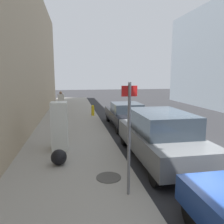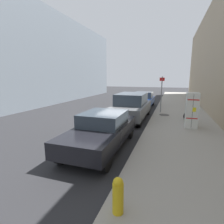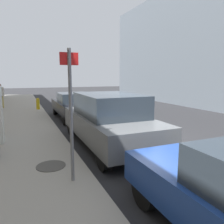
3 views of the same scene
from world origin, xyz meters
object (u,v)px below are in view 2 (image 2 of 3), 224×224
(discarded_refrigerator, at_px, (192,110))
(parked_hatchback_blue, at_px, (143,99))
(parked_suv_gray, at_px, (131,106))
(fire_hydrant, at_px, (118,195))
(trash_bag, at_px, (188,116))
(parked_sedan_dark, at_px, (102,130))
(street_sign_post, at_px, (161,93))

(discarded_refrigerator, height_order, parked_hatchback_blue, discarded_refrigerator)
(parked_hatchback_blue, height_order, parked_suv_gray, parked_suv_gray)
(discarded_refrigerator, distance_m, fire_hydrant, 7.31)
(parked_hatchback_blue, bearing_deg, discarded_refrigerator, 118.90)
(fire_hydrant, bearing_deg, discarded_refrigerator, -105.19)
(fire_hydrant, distance_m, parked_hatchback_blue, 13.56)
(fire_hydrant, relative_size, trash_bag, 1.49)
(discarded_refrigerator, relative_size, parked_suv_gray, 0.39)
(discarded_refrigerator, bearing_deg, fire_hydrant, 74.81)
(parked_sedan_dark, bearing_deg, parked_suv_gray, -90.00)
(street_sign_post, bearing_deg, parked_suv_gray, 52.69)
(parked_hatchback_blue, relative_size, parked_suv_gray, 0.86)
(discarded_refrigerator, xyz_separation_m, parked_sedan_dark, (3.55, 3.82, -0.32))
(parked_suv_gray, relative_size, parked_sedan_dark, 1.09)
(fire_hydrant, xyz_separation_m, parked_hatchback_blue, (1.64, -13.46, 0.20))
(discarded_refrigerator, bearing_deg, parked_suv_gray, -20.96)
(parked_suv_gray, bearing_deg, parked_sedan_dark, 90.00)
(street_sign_post, distance_m, trash_bag, 2.99)
(street_sign_post, relative_size, parked_hatchback_blue, 0.65)
(street_sign_post, xyz_separation_m, fire_hydrant, (0.12, 10.70, -1.11))
(fire_hydrant, height_order, trash_bag, fire_hydrant)
(parked_hatchback_blue, distance_m, parked_sedan_dark, 10.25)
(street_sign_post, bearing_deg, parked_sedan_dark, 76.80)
(street_sign_post, distance_m, fire_hydrant, 10.76)
(street_sign_post, distance_m, parked_suv_gray, 2.99)
(discarded_refrigerator, bearing_deg, parked_hatchback_blue, -61.10)
(fire_hydrant, relative_size, parked_sedan_dark, 0.17)
(fire_hydrant, bearing_deg, parked_sedan_dark, -63.06)
(fire_hydrant, distance_m, parked_sedan_dark, 3.62)
(discarded_refrigerator, distance_m, street_sign_post, 4.12)
(trash_bag, xyz_separation_m, parked_hatchback_blue, (3.51, -4.85, 0.33))
(parked_suv_gray, bearing_deg, discarded_refrigerator, 159.04)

